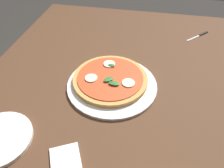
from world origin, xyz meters
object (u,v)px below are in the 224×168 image
object	(u,v)px
dining_table	(118,88)
serving_tray	(112,85)
pizza	(110,79)
napkin	(66,164)
knife	(200,35)

from	to	relation	value
dining_table	serving_tray	xyz separation A→B (m)	(-0.08, 0.01, 0.09)
dining_table	pizza	size ratio (longest dim) A/B	4.36
serving_tray	napkin	world-z (taller)	serving_tray
dining_table	pizza	xyz separation A→B (m)	(-0.06, 0.02, 0.11)
dining_table	knife	bearing A→B (deg)	-42.60
serving_tray	knife	bearing A→B (deg)	-38.98
serving_tray	pizza	size ratio (longest dim) A/B	1.19
pizza	napkin	size ratio (longest dim) A/B	2.42
dining_table	serving_tray	world-z (taller)	serving_tray
napkin	serving_tray	bearing A→B (deg)	-10.41
pizza	serving_tray	bearing A→B (deg)	-147.88
dining_table	pizza	world-z (taller)	pizza
dining_table	knife	world-z (taller)	knife
serving_tray	knife	size ratio (longest dim) A/B	2.93
dining_table	napkin	bearing A→B (deg)	169.62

